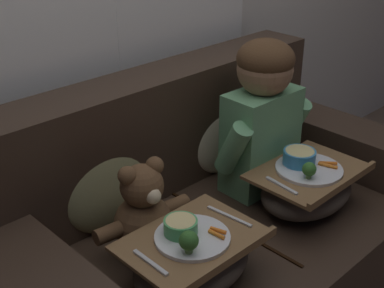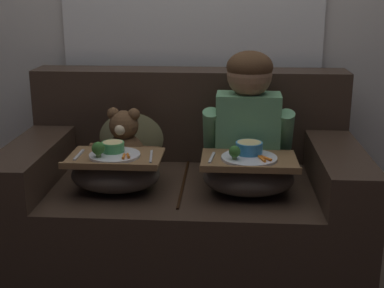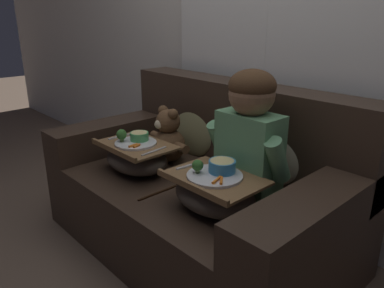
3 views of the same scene
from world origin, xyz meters
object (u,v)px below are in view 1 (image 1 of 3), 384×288
Objects in this scene: lap_tray_child at (307,187)px; lap_tray_teddy at (192,258)px; throw_pillow_behind_child at (219,129)px; teddy_bear at (144,214)px; couch at (206,234)px; child_figure at (263,110)px; throw_pillow_behind_teddy at (103,179)px.

lap_tray_teddy reaches higher than lap_tray_child.
throw_pillow_behind_child reaches higher than teddy_bear.
couch is at bearing -143.78° from throw_pillow_behind_child.
child_figure is at bearing -0.47° from couch.
throw_pillow_behind_child is 0.96× the size of throw_pillow_behind_teddy.
throw_pillow_behind_teddy is 0.96× the size of lap_tray_child.
teddy_bear reaches higher than lap_tray_child.
throw_pillow_behind_teddy is 0.67× the size of child_figure.
couch is 3.91× the size of lap_tray_teddy.
teddy_bear is at bearing -90.13° from throw_pillow_behind_teddy.
couch is 4.19× the size of throw_pillow_behind_child.
child_figure reaches higher than throw_pillow_behind_child.
throw_pillow_behind_teddy reaches higher than teddy_bear.
couch is 3.88× the size of lap_tray_child.
child_figure is 0.69m from lap_tray_teddy.
throw_pillow_behind_teddy is at bearing 142.96° from lap_tray_child.
throw_pillow_behind_teddy reaches higher than lap_tray_teddy.
child_figure reaches higher than lap_tray_child.
teddy_bear is (-0.60, -0.00, -0.19)m from child_figure.
child_figure reaches higher than lap_tray_teddy.
lap_tray_teddy is (-0.30, -0.23, 0.18)m from couch.
couch is at bearing 1.13° from teddy_bear.
couch is 0.46m from throw_pillow_behind_child.
couch is 0.42m from lap_tray_child.
throw_pillow_behind_teddy is 0.23m from teddy_bear.
teddy_bear is (-0.30, -0.01, 0.23)m from couch.
lap_tray_child is at bearing -20.70° from teddy_bear.
couch is at bearing 142.16° from lap_tray_child.
throw_pillow_behind_teddy is at bearing 180.00° from throw_pillow_behind_child.
teddy_bear is at bearing 159.30° from lap_tray_child.
teddy_bear is at bearing -179.67° from child_figure.
throw_pillow_behind_child is 1.09× the size of teddy_bear.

